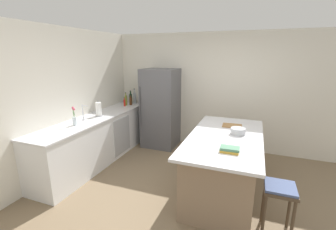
% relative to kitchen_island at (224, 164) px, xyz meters
% --- Properties ---
extents(ground_plane, '(7.20, 7.20, 0.00)m').
position_rel_kitchen_island_xyz_m(ground_plane, '(-0.44, -0.41, -0.47)').
color(ground_plane, '#7A664C').
extents(wall_rear, '(6.00, 0.10, 2.60)m').
position_rel_kitchen_island_xyz_m(wall_rear, '(-0.44, 1.84, 0.83)').
color(wall_rear, silver).
rests_on(wall_rear, ground_plane).
extents(wall_left, '(0.10, 6.00, 2.60)m').
position_rel_kitchen_island_xyz_m(wall_left, '(-2.89, -0.41, 0.83)').
color(wall_left, silver).
rests_on(wall_left, ground_plane).
extents(counter_run_left, '(0.67, 3.01, 0.94)m').
position_rel_kitchen_island_xyz_m(counter_run_left, '(-2.52, 0.21, -0.00)').
color(counter_run_left, white).
rests_on(counter_run_left, ground_plane).
extents(kitchen_island, '(1.06, 2.11, 0.93)m').
position_rel_kitchen_island_xyz_m(kitchen_island, '(0.00, 0.00, 0.00)').
color(kitchen_island, '#8E755B').
rests_on(kitchen_island, ground_plane).
extents(refrigerator, '(0.77, 0.73, 1.81)m').
position_rel_kitchen_island_xyz_m(refrigerator, '(-1.67, 1.44, 0.44)').
color(refrigerator, '#56565B').
rests_on(refrigerator, ground_plane).
extents(bar_stool, '(0.36, 0.36, 0.65)m').
position_rel_kitchen_island_xyz_m(bar_stool, '(0.73, -0.69, 0.06)').
color(bar_stool, '#473828').
rests_on(bar_stool, ground_plane).
extents(sink_faucet, '(0.15, 0.05, 0.30)m').
position_rel_kitchen_island_xyz_m(sink_faucet, '(-2.57, -0.10, 0.62)').
color(sink_faucet, silver).
rests_on(sink_faucet, counter_run_left).
extents(flower_vase, '(0.07, 0.07, 0.33)m').
position_rel_kitchen_island_xyz_m(flower_vase, '(-2.50, -0.40, 0.58)').
color(flower_vase, silver).
rests_on(flower_vase, counter_run_left).
extents(paper_towel_roll, '(0.14, 0.14, 0.31)m').
position_rel_kitchen_island_xyz_m(paper_towel_roll, '(-2.50, 0.26, 0.60)').
color(paper_towel_roll, gray).
rests_on(paper_towel_roll, counter_run_left).
extents(soda_bottle, '(0.07, 0.07, 0.36)m').
position_rel_kitchen_island_xyz_m(soda_bottle, '(-2.43, 1.60, 0.61)').
color(soda_bottle, silver).
rests_on(soda_bottle, counter_run_left).
extents(wine_bottle, '(0.07, 0.07, 0.33)m').
position_rel_kitchen_island_xyz_m(wine_bottle, '(-2.48, 1.49, 0.60)').
color(wine_bottle, '#19381E').
rests_on(wine_bottle, counter_run_left).
extents(syrup_bottle, '(0.07, 0.07, 0.24)m').
position_rel_kitchen_island_xyz_m(syrup_bottle, '(-2.43, 1.40, 0.56)').
color(syrup_bottle, '#5B3319').
rests_on(syrup_bottle, counter_run_left).
extents(olive_oil_bottle, '(0.05, 0.05, 0.31)m').
position_rel_kitchen_island_xyz_m(olive_oil_bottle, '(-2.51, 1.31, 0.59)').
color(olive_oil_bottle, olive).
rests_on(olive_oil_bottle, counter_run_left).
extents(hot_sauce_bottle, '(0.04, 0.04, 0.21)m').
position_rel_kitchen_island_xyz_m(hot_sauce_bottle, '(-2.49, 1.21, 0.55)').
color(hot_sauce_bottle, red).
rests_on(hot_sauce_bottle, counter_run_left).
extents(cookbook_stack, '(0.24, 0.17, 0.06)m').
position_rel_kitchen_island_xyz_m(cookbook_stack, '(0.12, -0.58, 0.49)').
color(cookbook_stack, gold).
rests_on(cookbook_stack, kitchen_island).
extents(mixing_bowl, '(0.23, 0.23, 0.10)m').
position_rel_kitchen_island_xyz_m(mixing_bowl, '(0.17, 0.15, 0.51)').
color(mixing_bowl, '#B2B5BA').
rests_on(mixing_bowl, kitchen_island).
extents(cutting_board, '(0.33, 0.26, 0.02)m').
position_rel_kitchen_island_xyz_m(cutting_board, '(0.04, 0.53, 0.47)').
color(cutting_board, '#9E7042').
rests_on(cutting_board, kitchen_island).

